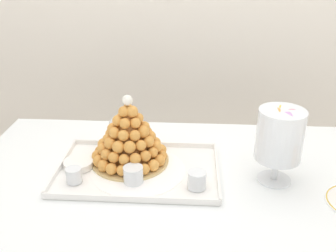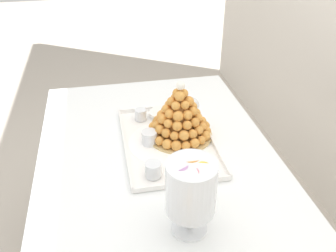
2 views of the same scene
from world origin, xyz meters
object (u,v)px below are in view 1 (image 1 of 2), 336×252
at_px(serving_tray, 138,170).
at_px(croquembouche, 129,137).
at_px(wine_glass, 119,127).
at_px(macaron_goblet, 280,136).
at_px(dessert_cup_left, 74,176).
at_px(dessert_cup_mid_left, 133,175).
at_px(creme_brulee_ramekin, 79,164).
at_px(dessert_cup_centre, 197,180).

distance_m(serving_tray, croquembouche, 0.12).
bearing_deg(wine_glass, serving_tray, -53.99).
bearing_deg(croquembouche, macaron_goblet, -9.13).
distance_m(croquembouche, wine_glass, 0.07).
bearing_deg(dessert_cup_left, wine_glass, 60.20).
bearing_deg(dessert_cup_mid_left, croquembouche, 103.28).
distance_m(dessert_cup_left, macaron_goblet, 0.65).
xyz_separation_m(creme_brulee_ramekin, macaron_goblet, (0.65, -0.03, 0.14)).
xyz_separation_m(croquembouche, creme_brulee_ramekin, (-0.17, -0.05, -0.08)).
xyz_separation_m(dessert_cup_mid_left, creme_brulee_ramekin, (-0.20, 0.08, -0.01)).
bearing_deg(macaron_goblet, wine_glass, 165.67).
bearing_deg(creme_brulee_ramekin, dessert_cup_left, -83.31).
relative_size(serving_tray, creme_brulee_ramekin, 5.32).
height_order(dessert_cup_mid_left, dessert_cup_centre, dessert_cup_centre).
bearing_deg(macaron_goblet, croquembouche, 170.87).
height_order(croquembouche, dessert_cup_left, croquembouche).
bearing_deg(dessert_cup_mid_left, wine_glass, 112.30).
height_order(croquembouche, macaron_goblet, macaron_goblet).
relative_size(creme_brulee_ramekin, wine_glass, 0.66).
bearing_deg(dessert_cup_left, serving_tray, 23.70).
distance_m(croquembouche, creme_brulee_ramekin, 0.19).
height_order(creme_brulee_ramekin, macaron_goblet, macaron_goblet).
bearing_deg(dessert_cup_centre, dessert_cup_left, 178.99).
xyz_separation_m(croquembouche, dessert_cup_mid_left, (0.03, -0.13, -0.07)).
relative_size(croquembouche, dessert_cup_left, 5.32).
xyz_separation_m(croquembouche, macaron_goblet, (0.48, -0.08, 0.06)).
height_order(dessert_cup_left, wine_glass, wine_glass).
bearing_deg(dessert_cup_left, creme_brulee_ramekin, 96.69).
distance_m(dessert_cup_left, dessert_cup_centre, 0.39).
height_order(macaron_goblet, wine_glass, macaron_goblet).
distance_m(serving_tray, creme_brulee_ramekin, 0.20).
height_order(dessert_cup_mid_left, wine_glass, wine_glass).
bearing_deg(creme_brulee_ramekin, dessert_cup_centre, -13.69).
relative_size(dessert_cup_centre, macaron_goblet, 0.23).
bearing_deg(serving_tray, macaron_goblet, -3.00).
bearing_deg(dessert_cup_centre, serving_tray, 154.90).
bearing_deg(serving_tray, wine_glass, 126.01).
xyz_separation_m(creme_brulee_ramekin, wine_glass, (0.12, 0.11, 0.09)).
bearing_deg(dessert_cup_left, macaron_goblet, 5.48).
relative_size(dessert_cup_left, creme_brulee_ramekin, 0.50).
bearing_deg(croquembouche, dessert_cup_left, -138.71).
distance_m(serving_tray, wine_glass, 0.17).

